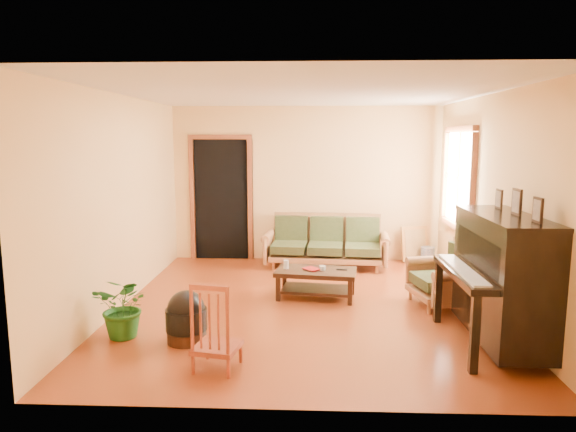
{
  "coord_description": "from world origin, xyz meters",
  "views": [
    {
      "loc": [
        0.07,
        -6.18,
        2.07
      ],
      "look_at": [
        -0.21,
        0.2,
        1.1
      ],
      "focal_mm": 32.0,
      "sensor_mm": 36.0,
      "label": 1
    }
  ],
  "objects_px": {
    "piano": "(506,281)",
    "footstool": "(186,323)",
    "ceramic_crock": "(427,255)",
    "red_chair": "(217,325)",
    "coffee_table": "(316,284)",
    "armchair": "(442,274)",
    "sofa": "(326,241)",
    "potted_plant": "(125,307)"
  },
  "relations": [
    {
      "from": "piano",
      "to": "footstool",
      "type": "distance_m",
      "value": 3.24
    },
    {
      "from": "ceramic_crock",
      "to": "piano",
      "type": "bearing_deg",
      "value": -90.18
    },
    {
      "from": "piano",
      "to": "red_chair",
      "type": "height_order",
      "value": "piano"
    },
    {
      "from": "coffee_table",
      "to": "red_chair",
      "type": "height_order",
      "value": "red_chair"
    },
    {
      "from": "armchair",
      "to": "footstool",
      "type": "height_order",
      "value": "armchair"
    },
    {
      "from": "sofa",
      "to": "potted_plant",
      "type": "bearing_deg",
      "value": -120.51
    },
    {
      "from": "red_chair",
      "to": "ceramic_crock",
      "type": "bearing_deg",
      "value": 66.54
    },
    {
      "from": "armchair",
      "to": "piano",
      "type": "bearing_deg",
      "value": -88.27
    },
    {
      "from": "sofa",
      "to": "ceramic_crock",
      "type": "xyz_separation_m",
      "value": [
        1.7,
        0.29,
        -0.28
      ]
    },
    {
      "from": "footstool",
      "to": "ceramic_crock",
      "type": "distance_m",
      "value": 4.72
    },
    {
      "from": "armchair",
      "to": "red_chair",
      "type": "height_order",
      "value": "red_chair"
    },
    {
      "from": "ceramic_crock",
      "to": "potted_plant",
      "type": "relative_size",
      "value": 0.42
    },
    {
      "from": "sofa",
      "to": "piano",
      "type": "distance_m",
      "value": 3.56
    },
    {
      "from": "coffee_table",
      "to": "red_chair",
      "type": "relative_size",
      "value": 1.25
    },
    {
      "from": "coffee_table",
      "to": "footstool",
      "type": "height_order",
      "value": "footstool"
    },
    {
      "from": "sofa",
      "to": "potted_plant",
      "type": "height_order",
      "value": "sofa"
    },
    {
      "from": "red_chair",
      "to": "potted_plant",
      "type": "height_order",
      "value": "red_chair"
    },
    {
      "from": "coffee_table",
      "to": "piano",
      "type": "relative_size",
      "value": 0.68
    },
    {
      "from": "potted_plant",
      "to": "footstool",
      "type": "bearing_deg",
      "value": -7.76
    },
    {
      "from": "footstool",
      "to": "ceramic_crock",
      "type": "height_order",
      "value": "footstool"
    },
    {
      "from": "coffee_table",
      "to": "footstool",
      "type": "bearing_deg",
      "value": -131.31
    },
    {
      "from": "sofa",
      "to": "armchair",
      "type": "relative_size",
      "value": 2.42
    },
    {
      "from": "sofa",
      "to": "armchair",
      "type": "bearing_deg",
      "value": -48.85
    },
    {
      "from": "footstool",
      "to": "red_chair",
      "type": "distance_m",
      "value": 0.77
    },
    {
      "from": "armchair",
      "to": "footstool",
      "type": "xyz_separation_m",
      "value": [
        -2.9,
        -1.28,
        -0.21
      ]
    },
    {
      "from": "footstool",
      "to": "red_chair",
      "type": "relative_size",
      "value": 0.51
    },
    {
      "from": "red_chair",
      "to": "potted_plant",
      "type": "xyz_separation_m",
      "value": [
        -1.09,
        0.69,
        -0.08
      ]
    },
    {
      "from": "coffee_table",
      "to": "potted_plant",
      "type": "bearing_deg",
      "value": -144.43
    },
    {
      "from": "piano",
      "to": "red_chair",
      "type": "distance_m",
      "value": 2.87
    },
    {
      "from": "footstool",
      "to": "piano",
      "type": "bearing_deg",
      "value": 0.82
    },
    {
      "from": "sofa",
      "to": "coffee_table",
      "type": "xyz_separation_m",
      "value": [
        -0.17,
        -1.64,
        -0.23
      ]
    },
    {
      "from": "piano",
      "to": "potted_plant",
      "type": "distance_m",
      "value": 3.89
    },
    {
      "from": "armchair",
      "to": "footstool",
      "type": "distance_m",
      "value": 3.18
    },
    {
      "from": "coffee_table",
      "to": "potted_plant",
      "type": "distance_m",
      "value": 2.47
    },
    {
      "from": "armchair",
      "to": "potted_plant",
      "type": "relative_size",
      "value": 1.22
    },
    {
      "from": "footstool",
      "to": "potted_plant",
      "type": "bearing_deg",
      "value": 172.24
    },
    {
      "from": "coffee_table",
      "to": "potted_plant",
      "type": "height_order",
      "value": "potted_plant"
    },
    {
      "from": "footstool",
      "to": "red_chair",
      "type": "bearing_deg",
      "value": -54.66
    },
    {
      "from": "red_chair",
      "to": "potted_plant",
      "type": "relative_size",
      "value": 1.24
    },
    {
      "from": "coffee_table",
      "to": "ceramic_crock",
      "type": "relative_size",
      "value": 3.7
    },
    {
      "from": "potted_plant",
      "to": "piano",
      "type": "bearing_deg",
      "value": -0.66
    },
    {
      "from": "footstool",
      "to": "red_chair",
      "type": "height_order",
      "value": "red_chair"
    }
  ]
}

